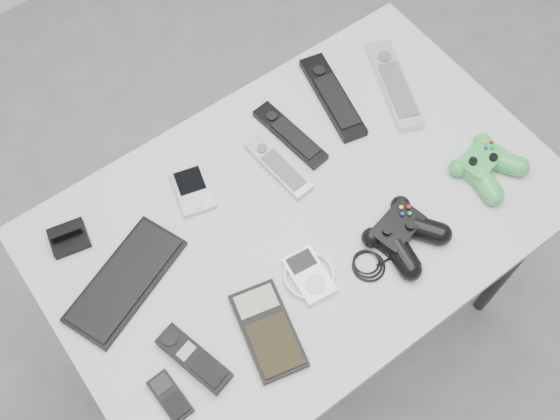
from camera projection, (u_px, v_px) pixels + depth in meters
floor at (318, 332)px, 1.97m from camera, size 3.50×3.50×0.00m
desk at (302, 226)px, 1.41m from camera, size 1.06×0.68×0.71m
pda_keyboard at (125, 280)px, 1.28m from camera, size 0.28×0.20×0.02m
dock_bracket at (68, 236)px, 1.31m from camera, size 0.09×0.08×0.04m
pda at (193, 190)px, 1.37m from camera, size 0.10×0.12×0.02m
remote_silver_a at (278, 166)px, 1.40m from camera, size 0.06×0.18×0.02m
remote_black_a at (290, 134)px, 1.43m from camera, size 0.07×0.20×0.02m
remote_black_b at (333, 96)px, 1.48m from camera, size 0.11×0.25×0.02m
remote_silver_b at (394, 84)px, 1.49m from camera, size 0.15×0.25×0.03m
mobile_phone at (170, 397)px, 1.17m from camera, size 0.05×0.10×0.02m
cordless_handset at (194, 358)px, 1.20m from camera, size 0.08×0.16×0.02m
calculator at (268, 330)px, 1.23m from camera, size 0.13×0.20×0.02m
mp3_player at (309, 275)px, 1.28m from camera, size 0.11×0.12×0.02m
controller_black at (403, 233)px, 1.31m from camera, size 0.28×0.21×0.05m
controller_green at (486, 165)px, 1.38m from camera, size 0.16×0.17×0.05m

